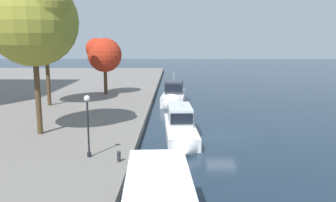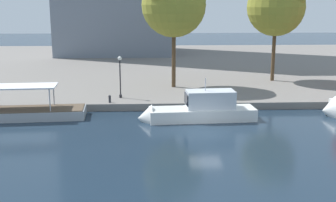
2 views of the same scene
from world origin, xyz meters
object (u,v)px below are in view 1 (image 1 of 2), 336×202
tree_2 (46,26)px  mooring_bollard_0 (119,156)px  motor_yacht_1 (181,130)px  tree_1 (34,19)px  tree_0 (103,54)px  motor_yacht_2 (173,97)px  lamp_post (88,120)px

tree_2 → mooring_bollard_0: bearing=-149.9°
motor_yacht_1 → tree_1: bearing=-87.3°
motor_yacht_1 → tree_0: tree_0 is taller
motor_yacht_2 → mooring_bollard_0: bearing=-4.3°
motor_yacht_2 → tree_0: (3.51, 9.56, 5.27)m
motor_yacht_1 → tree_1: 14.53m
tree_0 → motor_yacht_2: bearing=-110.2°
motor_yacht_2 → tree_2: tree_2 is taller
lamp_post → tree_0: bearing=9.1°
mooring_bollard_0 → motor_yacht_1: bearing=-27.5°
motor_yacht_2 → tree_0: size_ratio=1.14×
tree_2 → motor_yacht_2: bearing=-72.3°
motor_yacht_1 → tree_0: size_ratio=1.33×
motor_yacht_1 → tree_1: size_ratio=0.82×
lamp_post → tree_0: tree_0 is taller
motor_yacht_2 → tree_1: size_ratio=0.70×
motor_yacht_2 → tree_1: bearing=-28.6°
lamp_post → motor_yacht_1: bearing=-41.7°
tree_0 → tree_1: size_ratio=0.62×
tree_0 → lamp_post: bearing=-170.9°
tree_1 → mooring_bollard_0: bearing=-131.7°
mooring_bollard_0 → lamp_post: bearing=67.1°
motor_yacht_2 → tree_1: 21.69m
motor_yacht_2 → tree_2: 17.23m
tree_1 → tree_2: bearing=16.1°
motor_yacht_1 → mooring_bollard_0: motor_yacht_1 is taller
mooring_bollard_0 → motor_yacht_2: bearing=-8.2°
tree_0 → tree_2: tree_2 is taller
motor_yacht_1 → motor_yacht_2: motor_yacht_2 is taller
motor_yacht_2 → tree_1: tree_1 is taller
mooring_bollard_0 → tree_1: (6.50, 7.30, 8.66)m
tree_0 → tree_2: size_ratio=0.64×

